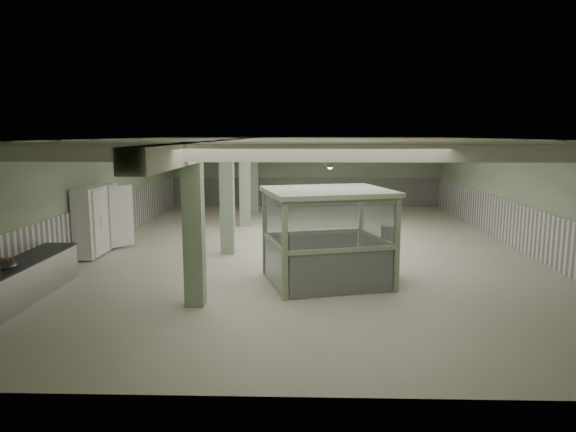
{
  "coord_description": "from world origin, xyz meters",
  "views": [
    {
      "loc": [
        -0.14,
        -16.91,
        3.76
      ],
      "look_at": [
        -0.57,
        -1.53,
        1.3
      ],
      "focal_mm": 32.0,
      "sensor_mm": 36.0,
      "label": 1
    }
  ],
  "objects_px": {
    "guard_booth": "(327,219)",
    "prep_counter": "(11,286)",
    "filing_cabinet": "(389,252)",
    "walkin_cooler": "(97,221)"
  },
  "relations": [
    {
      "from": "guard_booth",
      "to": "filing_cabinet",
      "type": "height_order",
      "value": "guard_booth"
    },
    {
      "from": "prep_counter",
      "to": "guard_booth",
      "type": "bearing_deg",
      "value": 16.2
    },
    {
      "from": "walkin_cooler",
      "to": "prep_counter",
      "type": "bearing_deg",
      "value": -89.06
    },
    {
      "from": "walkin_cooler",
      "to": "filing_cabinet",
      "type": "xyz_separation_m",
      "value": [
        8.76,
        -2.69,
        -0.32
      ]
    },
    {
      "from": "filing_cabinet",
      "to": "prep_counter",
      "type": "bearing_deg",
      "value": -155.82
    },
    {
      "from": "walkin_cooler",
      "to": "guard_booth",
      "type": "distance_m",
      "value": 7.76
    },
    {
      "from": "guard_booth",
      "to": "prep_counter",
      "type": "bearing_deg",
      "value": -179.27
    },
    {
      "from": "walkin_cooler",
      "to": "guard_booth",
      "type": "height_order",
      "value": "guard_booth"
    },
    {
      "from": "filing_cabinet",
      "to": "walkin_cooler",
      "type": "bearing_deg",
      "value": 171.64
    },
    {
      "from": "prep_counter",
      "to": "guard_booth",
      "type": "xyz_separation_m",
      "value": [
        7.03,
        2.04,
        1.19
      ]
    }
  ]
}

